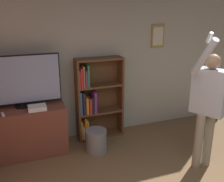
% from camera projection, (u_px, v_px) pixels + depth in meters
% --- Properties ---
extents(wall_back, '(6.19, 0.09, 2.70)m').
position_uv_depth(wall_back, '(99.00, 64.00, 4.78)').
color(wall_back, '#B2AD9E').
rests_on(wall_back, ground_plane).
extents(tv_ledge, '(1.32, 0.58, 0.82)m').
position_uv_depth(tv_ledge, '(25.00, 131.00, 4.30)').
color(tv_ledge, brown).
rests_on(tv_ledge, ground_plane).
extents(television, '(1.28, 0.22, 0.84)m').
position_uv_depth(television, '(19.00, 81.00, 4.08)').
color(television, black).
rests_on(television, tv_ledge).
extents(game_console, '(0.28, 0.21, 0.07)m').
position_uv_depth(game_console, '(37.00, 108.00, 4.09)').
color(game_console, white).
rests_on(game_console, tv_ledge).
extents(remote_loose, '(0.06, 0.14, 0.02)m').
position_uv_depth(remote_loose, '(3.00, 115.00, 3.89)').
color(remote_loose, white).
rests_on(remote_loose, tv_ledge).
extents(bookshelf, '(0.85, 0.28, 1.50)m').
position_uv_depth(bookshelf, '(94.00, 100.00, 4.76)').
color(bookshelf, brown).
rests_on(bookshelf, ground_plane).
extents(person, '(0.62, 0.59, 2.07)m').
position_uv_depth(person, '(208.00, 101.00, 3.74)').
color(person, gray).
rests_on(person, ground_plane).
extents(waste_bin, '(0.35, 0.35, 0.40)m').
position_uv_depth(waste_bin, '(96.00, 141.00, 4.41)').
color(waste_bin, gray).
rests_on(waste_bin, ground_plane).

